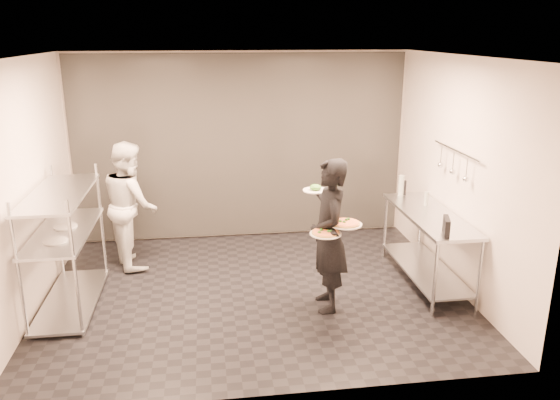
{
  "coord_description": "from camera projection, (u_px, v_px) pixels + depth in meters",
  "views": [
    {
      "loc": [
        -0.51,
        -6.04,
        3.06
      ],
      "look_at": [
        0.35,
        0.22,
        1.1
      ],
      "focal_mm": 35.0,
      "sensor_mm": 36.0,
      "label": 1
    }
  ],
  "objects": [
    {
      "name": "utensil_rail",
      "position": [
        454.0,
        163.0,
        6.55
      ],
      "size": [
        0.07,
        1.2,
        0.31
      ],
      "color": "silver",
      "rests_on": "room_shell"
    },
    {
      "name": "waiter",
      "position": [
        329.0,
        236.0,
        6.08
      ],
      "size": [
        0.44,
        0.65,
        1.75
      ],
      "primitive_type": "imported",
      "rotation": [
        0.0,
        0.0,
        -1.6
      ],
      "color": "black",
      "rests_on": "ground"
    },
    {
      "name": "room_shell",
      "position": [
        245.0,
        159.0,
        7.39
      ],
      "size": [
        5.0,
        4.0,
        2.8
      ],
      "color": "black",
      "rests_on": "ground"
    },
    {
      "name": "salad_plate",
      "position": [
        315.0,
        189.0,
        6.24
      ],
      "size": [
        0.29,
        0.29,
        0.07
      ],
      "color": "silver",
      "rests_on": "waiter"
    },
    {
      "name": "prep_counter",
      "position": [
        428.0,
        236.0,
        6.79
      ],
      "size": [
        0.6,
        1.8,
        0.92
      ],
      "color": "silver",
      "rests_on": "ground"
    },
    {
      "name": "bottle_dark",
      "position": [
        404.0,
        188.0,
        7.42
      ],
      "size": [
        0.06,
        0.06,
        0.2
      ],
      "primitive_type": "cylinder",
      "color": "black",
      "rests_on": "prep_counter"
    },
    {
      "name": "pos_monitor",
      "position": [
        446.0,
        226.0,
        5.98
      ],
      "size": [
        0.13,
        0.27,
        0.19
      ],
      "primitive_type": "cube",
      "rotation": [
        0.0,
        0.0,
        -0.32
      ],
      "color": "black",
      "rests_on": "prep_counter"
    },
    {
      "name": "bottle_green",
      "position": [
        401.0,
        185.0,
        7.41
      ],
      "size": [
        0.08,
        0.08,
        0.28
      ],
      "primitive_type": "cylinder",
      "color": "#939F92",
      "rests_on": "prep_counter"
    },
    {
      "name": "pass_rack",
      "position": [
        65.0,
        243.0,
        6.18
      ],
      "size": [
        0.6,
        1.6,
        1.5
      ],
      "color": "silver",
      "rests_on": "ground"
    },
    {
      "name": "pizza_plate_near",
      "position": [
        326.0,
        233.0,
        5.8
      ],
      "size": [
        0.34,
        0.34,
        0.05
      ],
      "color": "silver",
      "rests_on": "waiter"
    },
    {
      "name": "pizza_plate_far",
      "position": [
        346.0,
        223.0,
        5.88
      ],
      "size": [
        0.35,
        0.35,
        0.05
      ],
      "color": "silver",
      "rests_on": "waiter"
    },
    {
      "name": "chef",
      "position": [
        131.0,
        204.0,
        7.28
      ],
      "size": [
        0.89,
        1.0,
        1.7
      ],
      "primitive_type": "imported",
      "rotation": [
        0.0,
        0.0,
        1.92
      ],
      "color": "silver",
      "rests_on": "ground"
    },
    {
      "name": "bottle_clear",
      "position": [
        426.0,
        199.0,
        6.97
      ],
      "size": [
        0.06,
        0.06,
        0.19
      ],
      "primitive_type": "cylinder",
      "color": "#939F92",
      "rests_on": "prep_counter"
    }
  ]
}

